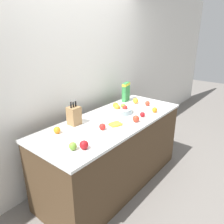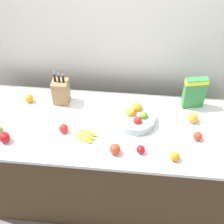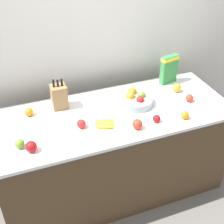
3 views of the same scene
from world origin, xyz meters
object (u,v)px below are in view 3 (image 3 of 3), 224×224
Objects in this scene: cereal_box at (169,68)px; apple_near_bananas at (81,124)px; apple_middle at (189,98)px; apple_rear at (20,143)px; orange_back_center at (177,88)px; apple_by_knife_block at (137,124)px; knife_block at (59,96)px; orange_front_center at (185,115)px; banana_bunch at (104,124)px; orange_mid_right at (29,112)px; fruit_bowl at (136,100)px; apple_leftmost at (157,119)px; apple_front at (31,147)px.

cereal_box is 3.86× the size of apple_near_bananas.
apple_middle is (0.01, -0.37, -0.12)m from cereal_box.
orange_back_center reaches higher than apple_rear.
apple_by_knife_block is 0.69m from orange_back_center.
knife_block reaches higher than orange_front_center.
apple_rear reaches higher than orange_front_center.
apple_rear is 1.49m from orange_back_center.
knife_block is 0.47m from banana_bunch.
banana_bunch is 2.43× the size of orange_mid_right.
banana_bunch is 0.26m from apple_by_knife_block.
orange_front_center is (0.82, -0.18, -0.00)m from apple_near_bananas.
apple_middle is (0.82, 0.07, 0.02)m from banana_bunch.
fruit_bowl reaches higher than apple_near_bananas.
banana_bunch is at bearing 2.72° from apple_rear.
apple_by_knife_block is at bearing -45.79° from knife_block.
knife_block reaches higher than apple_rear.
apple_near_bananas is at bearing -40.67° from orange_mid_right.
fruit_bowl reaches higher than apple_leftmost.
apple_rear reaches higher than apple_leftmost.
orange_back_center reaches higher than banana_bunch.
apple_front is (-0.32, -0.48, -0.06)m from knife_block.
knife_block is 1.08m from cereal_box.
banana_bunch is 0.42m from apple_leftmost.
apple_near_bananas is 0.48m from orange_mid_right.
apple_front is 1.13× the size of orange_mid_right.
banana_bunch is 0.59m from apple_front.
banana_bunch is at bearing -151.13° from fruit_bowl.
cereal_box reaches higher than apple_by_knife_block.
orange_back_center is (1.34, -0.10, 0.00)m from orange_mid_right.
apple_leftmost is at bearing -13.66° from apple_near_bananas.
orange_back_center is (1.39, 0.35, -0.00)m from apple_front.
apple_rear is (-0.66, -0.03, 0.02)m from banana_bunch.
knife_block reaches higher than orange_back_center.
knife_block is at bearing 170.38° from cereal_box.
orange_mid_right reaches higher than orange_front_center.
apple_by_knife_block is at bearing -161.99° from apple_middle.
fruit_bowl reaches higher than apple_by_knife_block.
fruit_bowl is 4.06× the size of apple_rear.
apple_front is (-0.95, -0.30, -0.00)m from fruit_bowl.
orange_back_center is (1.07, -0.13, -0.07)m from knife_block.
knife_block is 0.84m from apple_leftmost.
cereal_box is 0.22m from orange_back_center.
orange_front_center is at bearing -29.95° from knife_block.
apple_front is 0.45m from orange_mid_right.
apple_front reaches higher than orange_back_center.
apple_middle is 0.94× the size of orange_mid_right.
knife_block is 4.12× the size of orange_mid_right.
fruit_bowl is 4.67× the size of apple_leftmost.
apple_near_bananas is at bearing -170.55° from cereal_box.
apple_near_bananas is 1.02× the size of orange_front_center.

